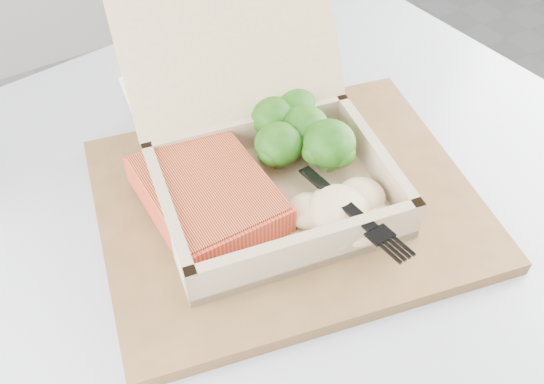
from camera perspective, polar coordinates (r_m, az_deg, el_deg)
cafe_table at (r=0.70m, az=1.49°, el=-15.89°), size 0.89×0.89×0.73m
serving_tray at (r=0.58m, az=1.42°, el=-1.03°), size 0.40×0.35×0.01m
takeout_container at (r=0.56m, az=-1.11°, el=4.81°), size 0.25×0.28×0.18m
salmon_fillet at (r=0.54m, az=-6.11°, el=-0.20°), size 0.10×0.14×0.03m
broccoli_pile at (r=0.59m, az=3.08°, el=5.65°), size 0.12×0.12×0.04m
mashed_potatoes at (r=0.53m, az=6.21°, el=-1.63°), size 0.09×0.08×0.03m
plastic_fork at (r=0.53m, az=4.92°, el=0.73°), size 0.02×0.14×0.02m
receipt at (r=0.71m, az=-10.30°, el=8.15°), size 0.09×0.14×0.00m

